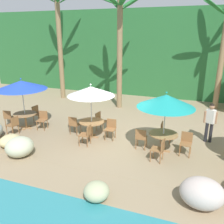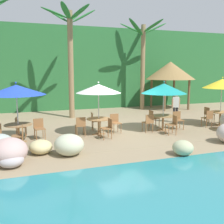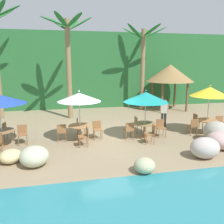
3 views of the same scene
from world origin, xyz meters
name	(u,v)px [view 3 (image 3 of 3)]	position (x,y,z in m)	size (l,w,h in m)	color
ground_plane	(105,138)	(0.00, 0.00, 0.00)	(120.00, 120.00, 0.00)	#937F60
terrace_deck	(105,138)	(0.00, 0.00, 0.00)	(18.00, 5.20, 0.01)	#937F60
foliage_backdrop	(86,70)	(0.00, 9.00, 3.00)	(28.00, 2.40, 6.00)	#286633
rock_seawall	(149,147)	(1.30, -2.57, 0.38)	(13.69, 3.37, 0.99)	#B6ABA5
dining_table_blue	(2,133)	(-4.68, -0.20, 0.61)	(1.10, 1.10, 0.74)	#A37547
chair_blue_seaward	(22,133)	(-3.85, 0.01, 0.51)	(0.48, 0.48, 0.87)	olive
chair_blue_inland	(7,130)	(-4.65, 0.65, 0.51)	(0.48, 0.48, 0.87)	olive
umbrella_white	(79,97)	(-1.23, -0.06, 2.09)	(2.01, 2.01, 2.40)	silver
dining_table_white	(80,128)	(-1.23, -0.06, 0.61)	(1.10, 1.10, 0.74)	#A37547
chair_white_seaward	(97,128)	(-0.39, 0.08, 0.51)	(0.44, 0.45, 0.87)	olive
chair_white_inland	(80,125)	(-1.20, 0.80, 0.51)	(0.48, 0.48, 0.87)	olive
chair_white_left	(62,131)	(-2.09, -0.10, 0.51)	(0.44, 0.45, 0.87)	olive
chair_white_right	(85,135)	(-1.08, -0.90, 0.51)	(0.46, 0.45, 0.87)	olive
umbrella_teal	(146,97)	(1.92, -0.33, 2.04)	(2.15, 2.15, 2.39)	silver
dining_table_teal	(145,126)	(1.92, -0.33, 0.61)	(1.10, 1.10, 0.74)	#A37547
chair_teal_seaward	(161,127)	(2.78, -0.29, 0.51)	(0.45, 0.45, 0.87)	olive
chair_teal_inland	(138,123)	(1.84, 0.53, 0.51)	(0.43, 0.42, 0.87)	olive
chair_teal_left	(129,129)	(1.08, -0.46, 0.51)	(0.44, 0.45, 0.87)	olive
chair_teal_right	(151,133)	(1.93, -1.18, 0.51)	(0.47, 0.46, 0.87)	olive
umbrella_yellow	(210,92)	(5.33, -0.34, 2.21)	(1.96, 1.96, 2.57)	silver
dining_table_yellow	(207,122)	(5.33, -0.34, 0.61)	(1.10, 1.10, 0.74)	#A37547
chair_yellow_seaward	(220,123)	(6.18, -0.26, 0.51)	(0.43, 0.43, 0.87)	olive
chair_yellow_inland	(197,120)	(5.27, 0.52, 0.51)	(0.44, 0.44, 0.87)	olive
chair_yellow_left	(193,126)	(4.48, -0.45, 0.51)	(0.43, 0.44, 0.87)	olive
chair_yellow_right	(219,128)	(5.42, -1.19, 0.51)	(0.43, 0.42, 0.87)	olive
palm_tree_second	(68,51)	(-1.54, 4.65, 4.35)	(3.27, 3.08, 6.53)	olive
palm_tree_third	(143,56)	(4.07, 6.37, 4.14)	(3.39, 3.42, 6.34)	olive
palapa_hut	(170,73)	(6.15, 6.00, 2.83)	(3.65, 3.65, 3.51)	brown
waiter_in_white	(164,111)	(3.59, 1.18, 0.99)	(0.52, 0.34, 1.70)	#232328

